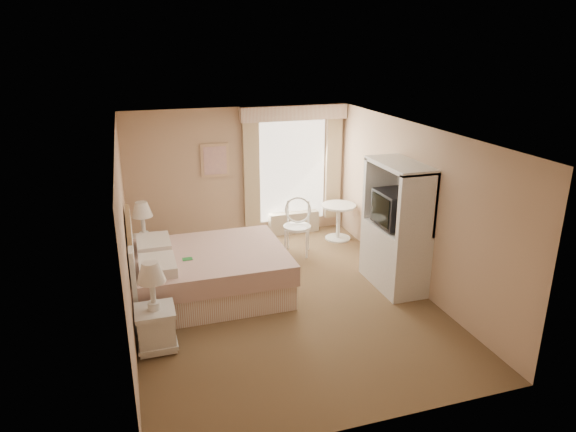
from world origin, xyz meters
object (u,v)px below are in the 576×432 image
object	(u,v)px
bed	(200,272)
cafe_chair	(297,222)
armoire	(396,236)
nightstand_near	(155,317)
round_table	(338,216)
nightstand_far	(145,244)

from	to	relation	value
bed	cafe_chair	distance (m)	2.24
bed	armoire	size ratio (longest dim) A/B	1.18
nightstand_near	armoire	world-z (taller)	armoire
round_table	cafe_chair	xyz separation A→B (m)	(-0.95, -0.38, 0.12)
round_table	cafe_chair	size ratio (longest dim) A/B	0.68
nightstand_near	armoire	distance (m)	3.74
armoire	cafe_chair	bearing A→B (deg)	121.11
bed	nightstand_far	xyz separation A→B (m)	(-0.73, 1.27, 0.05)
cafe_chair	bed	bearing A→B (deg)	-124.81
bed	nightstand_far	world-z (taller)	bed
bed	nightstand_near	bearing A→B (deg)	-120.55
round_table	armoire	distance (m)	2.09
round_table	armoire	world-z (taller)	armoire
bed	round_table	world-z (taller)	bed
nightstand_near	cafe_chair	distance (m)	3.56
nightstand_far	bed	bearing A→B (deg)	-60.22
bed	armoire	bearing A→B (deg)	-10.36
cafe_chair	armoire	world-z (taller)	armoire
armoire	round_table	bearing A→B (deg)	91.75
bed	cafe_chair	world-z (taller)	bed
nightstand_near	round_table	world-z (taller)	nightstand_near
nightstand_far	round_table	world-z (taller)	nightstand_far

